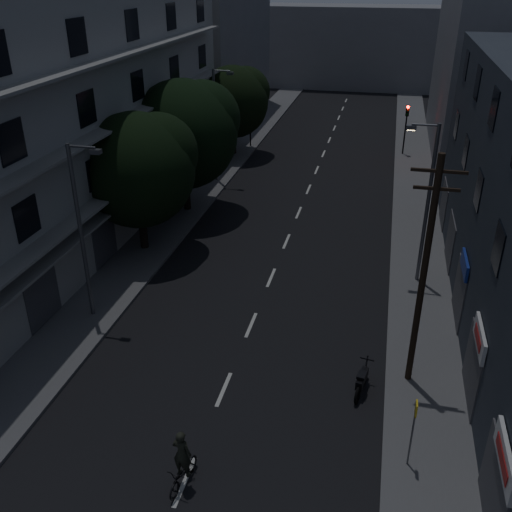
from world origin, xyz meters
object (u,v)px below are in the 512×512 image
at_px(bus_stop_sign, 414,423).
at_px(motorcycle, 362,381).
at_px(utility_pole, 424,271).
at_px(cyclist, 183,467).

bearing_deg(bus_stop_sign, motorcycle, 116.47).
bearing_deg(utility_pole, cyclist, -135.71).
xyz_separation_m(utility_pole, cyclist, (-6.83, -6.67, -4.14)).
xyz_separation_m(bus_stop_sign, cyclist, (-6.78, -2.26, -1.17)).
xyz_separation_m(bus_stop_sign, motorcycle, (-1.68, 3.38, -1.40)).
distance_m(utility_pole, cyclist, 10.41).
bearing_deg(bus_stop_sign, cyclist, -161.59).
height_order(utility_pole, motorcycle, utility_pole).
bearing_deg(cyclist, bus_stop_sign, 27.49).
bearing_deg(motorcycle, cyclist, -121.87).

